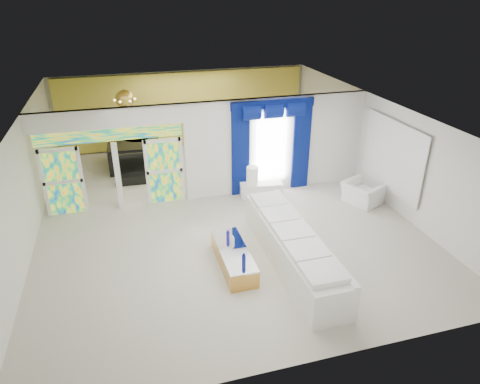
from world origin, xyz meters
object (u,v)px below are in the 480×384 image
object	(u,v)px
console_table	(261,190)
grand_piano	(129,154)
armchair	(362,193)
coffee_table	(234,258)
white_sofa	(292,249)

from	to	relation	value
console_table	grand_piano	xyz separation A→B (m)	(-3.84, 3.66, 0.25)
console_table	armchair	world-z (taller)	armchair
coffee_table	console_table	bearing A→B (deg)	61.85
white_sofa	coffee_table	size ratio (longest dim) A/B	2.26
grand_piano	armchair	bearing A→B (deg)	-35.01
white_sofa	grand_piano	distance (m)	8.07
white_sofa	grand_piano	bearing A→B (deg)	114.69
white_sofa	armchair	size ratio (longest dim) A/B	4.25
console_table	grand_piano	bearing A→B (deg)	136.35
coffee_table	armchair	bearing A→B (deg)	24.22
coffee_table	armchair	xyz separation A→B (m)	(4.56, 2.05, 0.12)
white_sofa	coffee_table	distance (m)	1.40
console_table	armchair	xyz separation A→B (m)	(2.77, -1.31, 0.12)
grand_piano	coffee_table	bearing A→B (deg)	-71.85
armchair	console_table	bearing A→B (deg)	41.73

